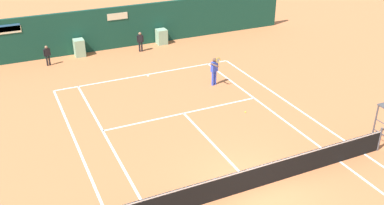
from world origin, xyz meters
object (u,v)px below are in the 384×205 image
at_px(ball_kid_left_post, 47,54).
at_px(ball_kid_right_post, 140,40).
at_px(player_on_baseline, 214,69).
at_px(tennis_ball_near_service_line, 245,112).

xyz_separation_m(ball_kid_left_post, ball_kid_right_post, (5.94, 0.00, 0.03)).
height_order(ball_kid_left_post, ball_kid_right_post, ball_kid_right_post).
bearing_deg(player_on_baseline, ball_kid_left_post, -54.71).
relative_size(ball_kid_right_post, tennis_ball_near_service_line, 19.54).
relative_size(ball_kid_left_post, ball_kid_right_post, 0.96).
xyz_separation_m(ball_kid_left_post, tennis_ball_near_service_line, (7.72, -10.39, -0.70)).
bearing_deg(ball_kid_left_post, tennis_ball_near_service_line, 115.86).
bearing_deg(ball_kid_right_post, player_on_baseline, 116.05).
distance_m(ball_kid_left_post, tennis_ball_near_service_line, 12.97).
height_order(player_on_baseline, ball_kid_left_post, player_on_baseline).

